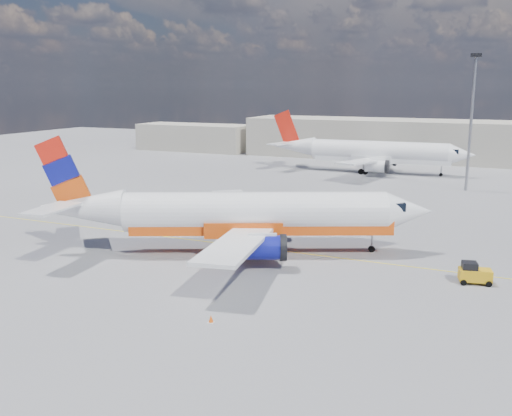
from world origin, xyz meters
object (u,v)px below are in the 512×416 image
at_px(main_jet, 243,214).
at_px(gse_tug, 474,273).
at_px(second_jet, 372,152).
at_px(traffic_cone, 211,319).

distance_m(main_jet, gse_tug, 19.92).
bearing_deg(second_jet, main_jet, -92.51).
xyz_separation_m(main_jet, traffic_cone, (4.70, -15.00, -3.33)).
bearing_deg(traffic_cone, gse_tug, 44.33).
height_order(second_jet, gse_tug, second_jet).
distance_m(second_jet, gse_tug, 56.68).
distance_m(second_jet, traffic_cone, 68.02).
bearing_deg(traffic_cone, main_jet, 107.38).
relative_size(main_jet, traffic_cone, 67.40).
relative_size(main_jet, gse_tug, 13.34).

